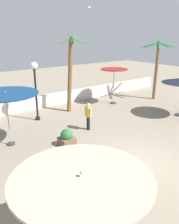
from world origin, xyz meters
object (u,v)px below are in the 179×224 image
at_px(patio_umbrella_3, 114,72).
at_px(guest_0, 88,114).
at_px(palm_tree_1, 157,60).
at_px(planter, 67,138).
at_px(patio_umbrella_0, 5,95).
at_px(seagull_0, 89,7).
at_px(patio_umbrella_1, 82,182).
at_px(palm_tree_0, 71,66).
at_px(lamp_post_1, 35,81).

relative_size(patio_umbrella_3, guest_0, 1.77).
bearing_deg(palm_tree_1, planter, -164.21).
relative_size(patio_umbrella_0, palm_tree_1, 0.65).
relative_size(seagull_0, planter, 1.41).
bearing_deg(palm_tree_1, seagull_0, 148.48).
xyz_separation_m(guest_0, seagull_0, (3.75, 4.81, 6.01)).
height_order(patio_umbrella_1, palm_tree_1, palm_tree_1).
height_order(patio_umbrella_0, guest_0, patio_umbrella_0).
xyz_separation_m(palm_tree_0, seagull_0, (2.59, 1.36, 3.81)).
bearing_deg(patio_umbrella_1, patio_umbrella_0, 83.03).
xyz_separation_m(patio_umbrella_0, patio_umbrella_3, (8.86, 2.21, -0.06)).
bearing_deg(palm_tree_0, patio_umbrella_0, -153.48).
height_order(lamp_post_1, guest_0, lamp_post_1).
xyz_separation_m(patio_umbrella_1, patio_umbrella_3, (9.75, 9.49, 0.19)).
bearing_deg(seagull_0, lamp_post_1, -163.08).
height_order(patio_umbrella_0, palm_tree_1, palm_tree_1).
bearing_deg(patio_umbrella_3, seagull_0, 117.09).
distance_m(patio_umbrella_3, planter, 8.06).
bearing_deg(lamp_post_1, patio_umbrella_3, -1.83).
relative_size(patio_umbrella_1, palm_tree_0, 0.60).
relative_size(palm_tree_1, seagull_0, 3.88).
height_order(patio_umbrella_3, planter, patio_umbrella_3).
height_order(seagull_0, planter, seagull_0).
distance_m(patio_umbrella_3, guest_0, 5.76).
bearing_deg(patio_umbrella_0, patio_umbrella_1, -96.97).
distance_m(palm_tree_1, guest_0, 8.88).
height_order(patio_umbrella_3, palm_tree_0, palm_tree_0).
bearing_deg(planter, patio_umbrella_0, 140.84).
bearing_deg(seagull_0, palm_tree_1, -31.52).
height_order(patio_umbrella_1, palm_tree_0, palm_tree_0).
relative_size(patio_umbrella_3, lamp_post_1, 0.77).
distance_m(patio_umbrella_3, seagull_0, 4.94).
distance_m(palm_tree_1, planter, 11.16).
height_order(patio_umbrella_0, patio_umbrella_1, patio_umbrella_0).
height_order(patio_umbrella_0, seagull_0, seagull_0).
xyz_separation_m(patio_umbrella_0, guest_0, (4.19, -0.78, -1.57)).
bearing_deg(palm_tree_1, patio_umbrella_0, -174.57).
bearing_deg(patio_umbrella_3, guest_0, -147.39).
relative_size(palm_tree_0, planter, 5.96).
xyz_separation_m(palm_tree_1, lamp_post_1, (-9.96, 1.22, -0.64)).
height_order(palm_tree_0, planter, palm_tree_0).
relative_size(patio_umbrella_0, lamp_post_1, 0.83).
height_order(patio_umbrella_3, lamp_post_1, lamp_post_1).
bearing_deg(planter, palm_tree_0, 54.11).
xyz_separation_m(lamp_post_1, planter, (-0.45, -4.16, -2.10)).
bearing_deg(palm_tree_0, patio_umbrella_3, -7.44).
height_order(patio_umbrella_1, planter, patio_umbrella_1).
relative_size(patio_umbrella_0, seagull_0, 2.52).
bearing_deg(guest_0, lamp_post_1, 116.40).
xyz_separation_m(palm_tree_0, lamp_post_1, (-2.75, -0.26, -0.65)).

